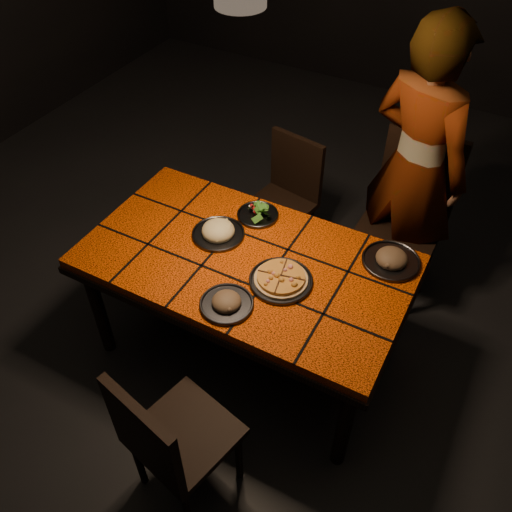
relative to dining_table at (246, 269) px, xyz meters
The scene contains 11 objects.
room_shell 0.83m from the dining_table, ahead, with size 6.04×7.04×3.08m.
dining_table is the anchor object (origin of this frame).
chair_near 0.90m from the dining_table, 82.24° to the right, with size 0.48×0.48×0.89m.
chair_far_left 0.93m from the dining_table, 102.43° to the left, with size 0.44×0.44×0.84m.
chair_far_right 1.15m from the dining_table, 60.92° to the left, with size 0.47×0.47×1.02m.
diner 1.12m from the dining_table, 60.46° to the left, with size 0.63×0.42×1.74m, color brown.
plate_pizza 0.25m from the dining_table, 15.65° to the right, with size 0.30×0.30×0.04m.
plate_pasta 0.24m from the dining_table, 158.76° to the left, with size 0.27×0.27×0.09m.
plate_salad 0.34m from the dining_table, 107.39° to the left, with size 0.22×0.22×0.07m.
plate_mushroom_a 0.33m from the dining_table, 76.03° to the right, with size 0.25×0.25×0.08m.
plate_mushroom_b 0.72m from the dining_table, 25.84° to the left, with size 0.29×0.29×0.09m.
Camera 1 is at (0.95, -1.65, 2.61)m, focal length 38.00 mm.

